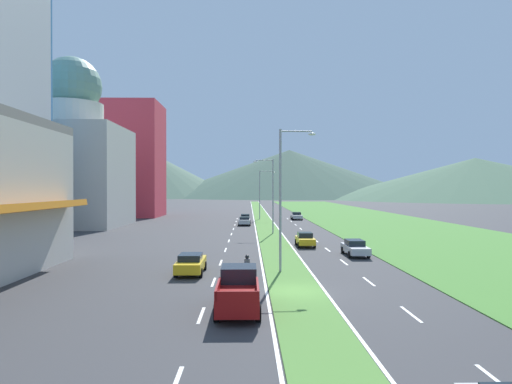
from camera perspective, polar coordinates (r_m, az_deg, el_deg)
ground_plane at (r=27.13m, az=5.13°, el=-12.60°), size 600.00×600.00×0.00m
grass_median at (r=86.54m, az=0.90°, el=-3.58°), size 3.20×240.00×0.06m
grass_verge_right at (r=89.61m, az=14.21°, el=-3.46°), size 24.00×240.00×0.06m
lane_dash_left_2 at (r=22.49m, az=-7.02°, el=-15.35°), size 0.16×2.80×0.01m
lane_dash_left_3 at (r=29.86m, az=-5.45°, el=-11.38°), size 0.16×2.80×0.01m
lane_dash_left_4 at (r=37.33m, az=-4.52°, el=-8.98°), size 0.16×2.80×0.01m
lane_dash_left_5 at (r=44.85m, az=-3.91°, el=-7.39°), size 0.16×2.80×0.01m
lane_dash_left_6 at (r=52.39m, az=-3.48°, el=-6.25°), size 0.16×2.80×0.01m
lane_dash_left_7 at (r=59.96m, az=-3.16°, el=-5.40°), size 0.16×2.80×0.01m
lane_dash_left_8 at (r=67.54m, az=-2.91°, el=-4.74°), size 0.16×2.80×0.01m
lane_dash_left_9 at (r=75.12m, az=-2.71°, el=-4.22°), size 0.16×2.80×0.01m
lane_dash_left_10 at (r=82.71m, az=-2.55°, el=-3.78°), size 0.16×2.80×0.01m
lane_dash_left_11 at (r=90.31m, az=-2.42°, el=-3.43°), size 0.16×2.80×0.01m
lane_dash_right_1 at (r=17.12m, az=28.61°, el=-20.55°), size 0.16×2.80×0.01m
lane_dash_right_2 at (r=23.73m, az=19.19°, el=-14.52°), size 0.16×2.80×0.01m
lane_dash_right_3 at (r=30.80m, az=14.21°, el=-11.02°), size 0.16×2.80×0.01m
lane_dash_right_4 at (r=38.09m, az=11.17°, el=-8.80°), size 0.16×2.80×0.01m
lane_dash_right_5 at (r=45.48m, az=9.14°, el=-7.28°), size 0.16×2.80×0.01m
lane_dash_right_6 at (r=52.94m, az=7.68°, el=-6.19°), size 0.16×2.80×0.01m
lane_dash_right_7 at (r=60.44m, az=6.59°, el=-5.36°), size 0.16×2.80×0.01m
lane_dash_right_8 at (r=67.96m, az=5.74°, el=-4.71°), size 0.16×2.80×0.01m
lane_dash_right_9 at (r=75.50m, az=5.07°, el=-4.19°), size 0.16×2.80×0.01m
lane_dash_right_10 at (r=83.06m, az=4.51°, el=-3.77°), size 0.16×2.80×0.01m
lane_dash_right_11 at (r=90.63m, az=4.05°, el=-3.41°), size 0.16×2.80×0.01m
edge_line_median_left at (r=86.50m, az=-0.26°, el=-3.60°), size 0.16×240.00×0.01m
edge_line_median_right at (r=86.62m, az=2.06°, el=-3.59°), size 0.16×240.00×0.01m
domed_building at (r=78.11m, az=-22.46°, el=3.92°), size 16.40×16.40×27.34m
midrise_colored at (r=101.25m, az=-15.71°, el=3.94°), size 13.09×13.09×24.61m
hill_far_left at (r=319.07m, az=-13.89°, el=2.28°), size 128.30×128.30×32.62m
hill_far_center at (r=325.14m, az=4.28°, el=2.38°), size 191.07×191.07×34.08m
hill_far_right at (r=281.19m, az=26.22°, el=1.55°), size 173.73×173.73×23.38m
street_lamp_near at (r=32.62m, az=3.57°, el=0.09°), size 2.70×0.32×10.46m
street_lamp_mid at (r=60.26m, az=1.92°, el=0.08°), size 2.76×0.47×10.08m
street_lamp_far at (r=87.95m, az=0.70°, el=0.09°), size 3.21×0.30×9.66m
car_0 at (r=41.88m, az=12.54°, el=-6.95°), size 1.87×4.72×1.44m
car_1 at (r=47.63m, az=6.29°, el=-6.03°), size 1.85×4.17×1.47m
car_2 at (r=80.23m, az=-1.38°, el=-3.37°), size 1.88×4.78×1.52m
car_3 at (r=32.73m, az=-8.33°, el=-9.00°), size 1.95×4.58×1.45m
car_5 at (r=88.06m, az=5.19°, el=-3.04°), size 2.03×4.76×1.47m
car_6 at (r=74.31m, az=-1.48°, el=-3.70°), size 2.04×4.55×1.40m
pickup_truck_0 at (r=22.99m, az=-2.26°, el=-12.48°), size 2.18×5.40×2.00m
motorcycle_rider at (r=29.53m, az=-1.14°, el=-10.05°), size 0.36×2.00×1.80m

